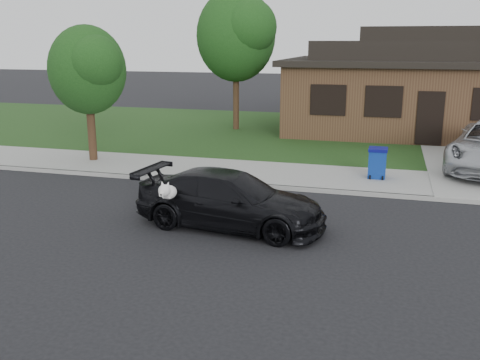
# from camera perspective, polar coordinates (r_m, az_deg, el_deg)

# --- Properties ---
(ground) EXTENTS (120.00, 120.00, 0.00)m
(ground) POSITION_cam_1_polar(r_m,az_deg,el_deg) (12.14, 3.15, -5.46)
(ground) COLOR black
(ground) RESTS_ON ground
(sidewalk) EXTENTS (60.00, 3.00, 0.12)m
(sidewalk) POSITION_cam_1_polar(r_m,az_deg,el_deg) (16.84, 6.84, 0.39)
(sidewalk) COLOR gray
(sidewalk) RESTS_ON ground
(curb) EXTENTS (60.00, 0.12, 0.12)m
(curb) POSITION_cam_1_polar(r_m,az_deg,el_deg) (15.40, 5.97, -0.93)
(curb) COLOR gray
(curb) RESTS_ON ground
(lawn) EXTENTS (60.00, 13.00, 0.13)m
(lawn) POSITION_cam_1_polar(r_m,az_deg,el_deg) (24.61, 9.74, 4.80)
(lawn) COLOR #193814
(lawn) RESTS_ON ground
(sedan) EXTENTS (4.60, 2.38, 1.28)m
(sedan) POSITION_cam_1_polar(r_m,az_deg,el_deg) (12.23, -1.07, -2.13)
(sedan) COLOR black
(sedan) RESTS_ON ground
(recycling_bin) EXTENTS (0.56, 0.60, 0.92)m
(recycling_bin) POSITION_cam_1_polar(r_m,az_deg,el_deg) (16.73, 14.44, 1.80)
(recycling_bin) COLOR navy
(recycling_bin) RESTS_ON sidewalk
(house) EXTENTS (12.60, 8.60, 4.65)m
(house) POSITION_cam_1_polar(r_m,az_deg,el_deg) (26.27, 19.23, 9.37)
(house) COLOR #422B1C
(house) RESTS_ON ground
(tree_0) EXTENTS (3.78, 3.60, 6.34)m
(tree_0) POSITION_cam_1_polar(r_m,az_deg,el_deg) (24.96, -0.14, 15.32)
(tree_0) COLOR #332114
(tree_0) RESTS_ON ground
(tree_2) EXTENTS (2.73, 2.60, 4.59)m
(tree_2) POSITION_cam_1_polar(r_m,az_deg,el_deg) (19.01, -15.81, 11.36)
(tree_2) COLOR #332114
(tree_2) RESTS_ON ground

